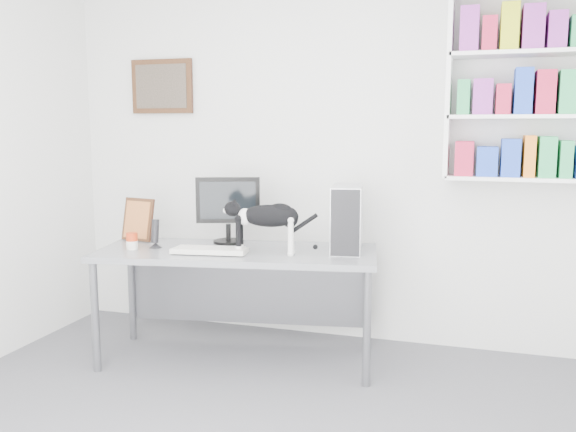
{
  "coord_description": "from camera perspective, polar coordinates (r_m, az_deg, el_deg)",
  "views": [
    {
      "loc": [
        1.1,
        -2.42,
        1.59
      ],
      "look_at": [
        -0.12,
        1.53,
        0.98
      ],
      "focal_mm": 38.0,
      "sensor_mm": 36.0,
      "label": 1
    }
  ],
  "objects": [
    {
      "name": "room",
      "position": [
        2.66,
        -7.23,
        3.2
      ],
      "size": [
        4.01,
        4.01,
        2.7
      ],
      "color": "#55555A",
      "rests_on": "ground"
    },
    {
      "name": "bookshelf",
      "position": [
        4.29,
        21.63,
        11.31
      ],
      "size": [
        1.03,
        0.28,
        1.24
      ],
      "primitive_type": "cube",
      "color": "white",
      "rests_on": "room"
    },
    {
      "name": "wall_art",
      "position": [
        5.01,
        -11.71,
        11.78
      ],
      "size": [
        0.52,
        0.04,
        0.42
      ],
      "primitive_type": "cube",
      "color": "#4D3018",
      "rests_on": "room"
    },
    {
      "name": "desk",
      "position": [
        4.18,
        -4.75,
        -8.35
      ],
      "size": [
        1.94,
        1.02,
        0.77
      ],
      "primitive_type": "cube",
      "rotation": [
        0.0,
        0.0,
        0.17
      ],
      "color": "slate",
      "rests_on": "room"
    },
    {
      "name": "monitor",
      "position": [
        4.3,
        -5.63,
        0.6
      ],
      "size": [
        0.49,
        0.35,
        0.48
      ],
      "primitive_type": "cube",
      "rotation": [
        0.0,
        0.0,
        0.34
      ],
      "color": "black",
      "rests_on": "desk"
    },
    {
      "name": "keyboard",
      "position": [
        4.0,
        -7.33,
        -3.21
      ],
      "size": [
        0.51,
        0.26,
        0.04
      ],
      "primitive_type": "cube",
      "rotation": [
        0.0,
        0.0,
        0.15
      ],
      "color": "beige",
      "rests_on": "desk"
    },
    {
      "name": "pc_tower",
      "position": [
        4.05,
        5.54,
        -0.19
      ],
      "size": [
        0.26,
        0.46,
        0.43
      ],
      "primitive_type": "cube",
      "rotation": [
        0.0,
        0.0,
        0.15
      ],
      "color": "#BCBBC0",
      "rests_on": "desk"
    },
    {
      "name": "speaker",
      "position": [
        4.22,
        -12.32,
        -1.57
      ],
      "size": [
        0.09,
        0.09,
        0.2
      ],
      "primitive_type": "cylinder",
      "rotation": [
        0.0,
        0.0,
        -0.01
      ],
      "color": "black",
      "rests_on": "desk"
    },
    {
      "name": "leaning_print",
      "position": [
        4.51,
        -13.85,
        -0.25
      ],
      "size": [
        0.27,
        0.15,
        0.32
      ],
      "primitive_type": "cube",
      "rotation": [
        0.0,
        0.0,
        -0.19
      ],
      "color": "#4D3018",
      "rests_on": "desk"
    },
    {
      "name": "soup_can",
      "position": [
        4.21,
        -14.39,
        -2.29
      ],
      "size": [
        0.09,
        0.09,
        0.11
      ],
      "primitive_type": "cylinder",
      "rotation": [
        0.0,
        0.0,
        -0.26
      ],
      "color": "red",
      "rests_on": "desk"
    },
    {
      "name": "cat",
      "position": [
        3.91,
        -1.95,
        -1.17
      ],
      "size": [
        0.56,
        0.24,
        0.34
      ],
      "primitive_type": null,
      "rotation": [
        0.0,
        0.0,
        0.18
      ],
      "color": "black",
      "rests_on": "desk"
    }
  ]
}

